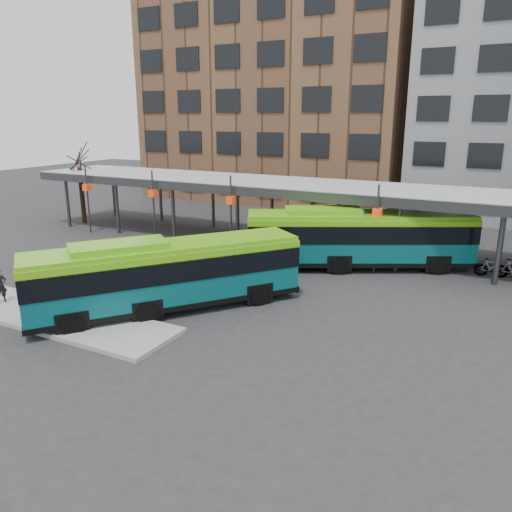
{
  "coord_description": "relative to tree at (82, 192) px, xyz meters",
  "views": [
    {
      "loc": [
        12.38,
        -16.37,
        8.26
      ],
      "look_at": [
        1.74,
        3.96,
        1.8
      ],
      "focal_mm": 35.0,
      "sensor_mm": 36.0,
      "label": 1
    }
  ],
  "objects": [
    {
      "name": "ground",
      "position": [
        18.0,
        -12.0,
        -2.43
      ],
      "size": [
        120.0,
        120.0,
        0.0
      ],
      "primitive_type": "plane",
      "color": "#28282B",
      "rests_on": "ground"
    },
    {
      "name": "boarding_island",
      "position": [
        12.5,
        -15.0,
        -2.34
      ],
      "size": [
        14.0,
        3.0,
        0.18
      ],
      "primitive_type": "cube",
      "color": "gray",
      "rests_on": "ground"
    },
    {
      "name": "canopy",
      "position": [
        17.94,
        0.87,
        1.47
      ],
      "size": [
        40.0,
        6.53,
        4.8
      ],
      "color": "#999B9E",
      "rests_on": "ground"
    },
    {
      "name": "tree",
      "position": [
        0.0,
        0.0,
        0.0
      ],
      "size": [
        1.64,
        1.64,
        5.6
      ],
      "color": "black",
      "rests_on": "ground"
    },
    {
      "name": "building_brick",
      "position": [
        8.0,
        20.0,
        8.57
      ],
      "size": [
        26.0,
        14.0,
        22.0
      ],
      "primitive_type": "cube",
      "color": "brown",
      "rests_on": "ground"
    },
    {
      "name": "bus_front",
      "position": [
        17.36,
        -11.93,
        -0.74
      ],
      "size": [
        9.17,
        10.84,
        3.24
      ],
      "rotation": [
        0.0,
        0.0,
        0.91
      ],
      "color": "#075257",
      "rests_on": "ground"
    },
    {
      "name": "bus_rear",
      "position": [
        22.91,
        -1.84,
        -0.66
      ],
      "size": [
        12.17,
        8.01,
        3.4
      ],
      "rotation": [
        0.0,
        0.0,
        0.48
      ],
      "color": "#075257",
      "rests_on": "ground"
    },
    {
      "name": "pedestrian",
      "position": [
        10.5,
        -15.04,
        -1.47
      ],
      "size": [
        0.56,
        0.66,
        1.54
      ],
      "rotation": [
        0.0,
        0.0,
        1.17
      ],
      "color": "black",
      "rests_on": "boarding_island"
    }
  ]
}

